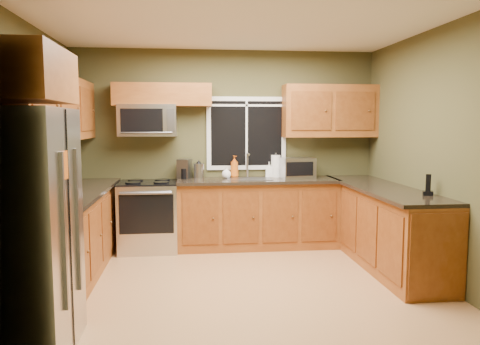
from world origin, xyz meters
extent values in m
plane|color=#B6824F|center=(0.00, 0.00, 0.00)|extent=(4.20, 4.20, 0.00)
plane|color=white|center=(0.00, 0.00, 2.70)|extent=(4.20, 4.20, 0.00)
plane|color=#434123|center=(0.00, 1.80, 1.35)|extent=(4.20, 0.00, 4.20)
plane|color=#434123|center=(0.00, -1.80, 1.35)|extent=(4.20, 0.00, 4.20)
plane|color=#434123|center=(-2.10, 0.00, 1.35)|extent=(0.00, 3.60, 3.60)
plane|color=#434123|center=(2.10, 0.00, 1.35)|extent=(0.00, 3.60, 3.60)
cube|color=white|center=(0.30, 1.79, 1.55)|extent=(1.12, 0.03, 1.02)
cube|color=black|center=(0.30, 1.78, 1.55)|extent=(1.00, 0.01, 0.90)
cube|color=white|center=(0.30, 1.77, 1.55)|extent=(0.03, 0.01, 0.90)
cube|color=white|center=(0.30, 1.77, 1.94)|extent=(1.00, 0.01, 0.03)
cube|color=brown|center=(-1.80, 0.48, 0.45)|extent=(0.60, 2.65, 0.90)
cube|color=black|center=(-1.78, 0.48, 0.92)|extent=(0.65, 2.65, 0.04)
cube|color=brown|center=(0.42, 1.50, 0.45)|extent=(2.17, 0.60, 0.90)
cube|color=black|center=(0.42, 1.48, 0.92)|extent=(2.17, 0.65, 0.04)
cube|color=brown|center=(1.80, 0.55, 0.45)|extent=(0.60, 2.50, 0.90)
cube|color=brown|center=(1.80, -0.71, 0.45)|extent=(0.56, 0.02, 0.82)
cube|color=black|center=(1.78, 0.55, 0.92)|extent=(0.65, 2.50, 0.04)
cube|color=brown|center=(-1.94, 0.48, 1.86)|extent=(0.33, 2.65, 0.72)
cube|color=brown|center=(-0.85, 1.64, 2.07)|extent=(1.30, 0.33, 0.30)
cube|color=brown|center=(1.45, 1.64, 1.86)|extent=(1.30, 0.33, 0.72)
cube|color=brown|center=(-1.74, -1.30, 2.03)|extent=(0.72, 0.90, 0.38)
cube|color=#B7B7BC|center=(-1.74, -1.30, 0.90)|extent=(0.72, 0.90, 1.80)
cube|color=slate|center=(-1.37, -1.50, 0.95)|extent=(0.03, 0.04, 1.10)
cube|color=slate|center=(-1.37, -1.10, 0.95)|extent=(0.03, 0.04, 1.10)
cube|color=black|center=(-1.38, -1.30, 0.90)|extent=(0.01, 0.02, 1.78)
cube|color=#C45712|center=(-1.37, -1.40, 1.40)|extent=(0.01, 0.14, 0.20)
cube|color=#B7B7BC|center=(-1.05, 1.48, 0.45)|extent=(0.76, 0.65, 0.90)
cube|color=black|center=(-1.05, 1.48, 0.91)|extent=(0.76, 0.64, 0.03)
cube|color=black|center=(-1.05, 1.15, 0.55)|extent=(0.68, 0.02, 0.50)
cylinder|color=slate|center=(-1.05, 1.12, 0.82)|extent=(0.64, 0.04, 0.04)
cylinder|color=black|center=(-1.23, 1.33, 0.93)|extent=(0.20, 0.20, 0.01)
cylinder|color=black|center=(-0.87, 1.33, 0.93)|extent=(0.20, 0.20, 0.01)
cylinder|color=black|center=(-1.23, 1.61, 0.93)|extent=(0.20, 0.20, 0.01)
cylinder|color=black|center=(-0.87, 1.61, 0.93)|extent=(0.20, 0.20, 0.01)
cube|color=#B7B7BC|center=(-1.05, 1.61, 1.73)|extent=(0.76, 0.38, 0.42)
cube|color=black|center=(-1.11, 1.42, 1.73)|extent=(0.54, 0.01, 0.30)
cube|color=slate|center=(-0.74, 1.42, 1.73)|extent=(0.10, 0.01, 0.30)
cylinder|color=slate|center=(-1.05, 1.40, 1.57)|extent=(0.66, 0.02, 0.02)
cube|color=slate|center=(0.30, 1.48, 0.94)|extent=(0.60, 0.42, 0.02)
cylinder|color=#B7B7BC|center=(0.30, 1.68, 1.11)|extent=(0.03, 0.03, 0.34)
cylinder|color=#B7B7BC|center=(0.30, 1.60, 1.27)|extent=(0.03, 0.18, 0.03)
cube|color=#B7B7BC|center=(0.98, 1.56, 1.08)|extent=(0.48, 0.38, 0.28)
cube|color=black|center=(0.98, 1.39, 1.08)|extent=(0.38, 0.06, 0.19)
cube|color=slate|center=(-0.57, 1.65, 1.07)|extent=(0.22, 0.24, 0.27)
cylinder|color=black|center=(-0.57, 1.58, 1.01)|extent=(0.12, 0.12, 0.14)
cylinder|color=#B7B7BC|center=(-0.38, 1.65, 1.04)|extent=(0.18, 0.18, 0.20)
cone|color=black|center=(-0.38, 1.65, 1.16)|extent=(0.12, 0.12, 0.06)
cylinder|color=white|center=(0.70, 1.68, 1.09)|extent=(0.17, 0.17, 0.31)
cylinder|color=slate|center=(0.70, 1.68, 1.26)|extent=(0.03, 0.03, 0.04)
imported|color=#C45712|center=(0.12, 1.70, 1.09)|extent=(0.16, 0.16, 0.30)
imported|color=white|center=(0.61, 1.70, 1.05)|extent=(0.11, 0.11, 0.21)
imported|color=white|center=(0.00, 1.60, 1.02)|extent=(0.14, 0.14, 0.16)
cube|color=black|center=(1.98, -0.14, 0.96)|extent=(0.13, 0.13, 0.04)
cube|color=black|center=(1.98, -0.14, 1.07)|extent=(0.06, 0.05, 0.18)
camera|label=1|loc=(-0.51, -4.75, 1.69)|focal=35.00mm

